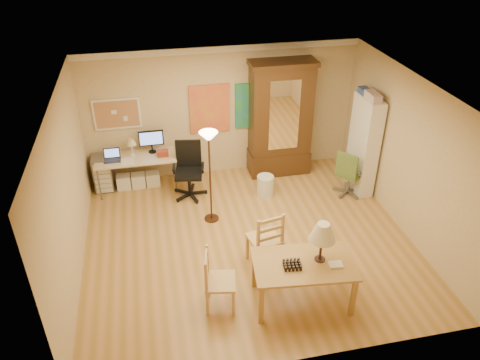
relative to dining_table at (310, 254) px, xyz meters
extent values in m
plane|color=olive|center=(-0.54, 1.50, -0.84)|extent=(5.50, 5.50, 0.00)
cube|color=white|center=(-0.54, 3.96, 1.80)|extent=(5.50, 0.08, 0.12)
cube|color=tan|center=(-2.59, 3.97, 0.66)|extent=(0.90, 0.04, 0.62)
cube|color=gold|center=(-0.79, 3.97, 0.61)|extent=(0.80, 0.04, 1.00)
cube|color=teal|center=(0.11, 3.97, 0.61)|extent=(0.75, 0.04, 0.95)
cube|color=olive|center=(-0.09, -0.01, -0.15)|extent=(1.50, 1.00, 0.04)
cube|color=olive|center=(-0.76, -0.30, -0.51)|extent=(0.07, 0.07, 0.67)
cube|color=olive|center=(0.51, -0.43, -0.51)|extent=(0.07, 0.07, 0.67)
cube|color=olive|center=(-0.69, 0.42, -0.51)|extent=(0.07, 0.07, 0.67)
cube|color=olive|center=(0.59, 0.28, -0.51)|extent=(0.07, 0.07, 0.67)
cylinder|color=black|center=(0.15, 0.02, -0.13)|extent=(0.15, 0.15, 0.02)
cylinder|color=black|center=(0.15, 0.02, 0.05)|extent=(0.04, 0.04, 0.38)
cone|color=beige|center=(0.15, 0.02, 0.36)|extent=(0.38, 0.38, 0.26)
cube|color=silver|center=(0.33, -0.14, -0.12)|extent=(0.20, 0.16, 0.03)
cube|color=black|center=(-0.27, -0.05, -0.10)|extent=(0.29, 0.23, 0.08)
cube|color=tan|center=(-0.42, 0.90, -0.36)|extent=(0.56, 0.54, 0.04)
cube|color=tan|center=(-0.26, 1.13, -0.61)|extent=(0.05, 0.05, 0.46)
cube|color=tan|center=(-0.66, 1.05, -0.61)|extent=(0.05, 0.05, 0.46)
cube|color=tan|center=(-0.18, 0.75, -0.61)|extent=(0.05, 0.05, 0.46)
cube|color=tan|center=(-0.58, 0.67, -0.61)|extent=(0.05, 0.05, 0.46)
cube|color=tan|center=(-0.18, 0.75, -0.09)|extent=(0.05, 0.05, 0.54)
cube|color=tan|center=(-0.58, 0.67, -0.09)|extent=(0.05, 0.05, 0.54)
cube|color=tan|center=(-0.38, 0.71, -0.04)|extent=(0.41, 0.12, 0.05)
cube|color=tan|center=(-1.26, 0.13, -0.39)|extent=(0.50, 0.51, 0.04)
cube|color=tan|center=(-1.11, -0.09, -0.63)|extent=(0.05, 0.05, 0.43)
cube|color=tan|center=(-1.04, 0.29, -0.63)|extent=(0.05, 0.05, 0.43)
cube|color=tan|center=(-1.47, -0.02, -0.63)|extent=(0.05, 0.05, 0.43)
cube|color=tan|center=(-1.40, 0.36, -0.63)|extent=(0.05, 0.05, 0.43)
cube|color=tan|center=(-1.47, -0.02, -0.14)|extent=(0.05, 0.05, 0.50)
cube|color=tan|center=(-1.40, 0.36, -0.14)|extent=(0.05, 0.05, 0.50)
cube|color=tan|center=(-1.43, 0.17, -0.09)|extent=(0.10, 0.38, 0.05)
cylinder|color=#3C2618|center=(-1.06, 2.25, -0.83)|extent=(0.26, 0.26, 0.03)
cylinder|color=#3C2618|center=(-1.06, 2.25, 0.01)|extent=(0.03, 0.03, 1.66)
cone|color=#FFE0A5|center=(-1.06, 2.25, 0.85)|extent=(0.32, 0.32, 0.13)
cube|color=#C0B08C|center=(-2.34, 3.62, -0.15)|extent=(1.56, 0.68, 0.03)
cylinder|color=slate|center=(-3.07, 3.33, -0.50)|extent=(0.04, 0.04, 0.68)
cylinder|color=slate|center=(-1.61, 3.33, -0.50)|extent=(0.04, 0.04, 0.68)
cylinder|color=slate|center=(-3.07, 3.91, -0.50)|extent=(0.04, 0.04, 0.68)
cylinder|color=slate|center=(-1.61, 3.91, -0.50)|extent=(0.04, 0.04, 0.68)
cube|color=black|center=(-2.78, 3.57, -0.13)|extent=(0.31, 0.21, 0.02)
cube|color=black|center=(-2.78, 3.73, -0.02)|extent=(0.31, 0.05, 0.20)
cube|color=black|center=(-2.00, 3.77, 0.18)|extent=(0.49, 0.04, 0.31)
cone|color=beige|center=(-2.39, 3.72, 0.16)|extent=(0.19, 0.19, 0.12)
cube|color=silver|center=(-2.48, 3.47, -0.13)|extent=(0.24, 0.31, 0.01)
cube|color=maroon|center=(-1.80, 3.57, -0.07)|extent=(0.21, 0.16, 0.12)
cube|color=white|center=(-2.63, 3.67, -0.70)|extent=(0.27, 0.23, 0.29)
cube|color=white|center=(-2.34, 3.67, -0.70)|extent=(0.27, 0.23, 0.29)
cube|color=silver|center=(-2.05, 3.67, -0.70)|extent=(0.27, 0.23, 0.29)
cylinder|color=black|center=(-1.36, 3.12, -0.58)|extent=(0.06, 0.06, 0.43)
cube|color=black|center=(-1.36, 3.12, -0.33)|extent=(0.59, 0.57, 0.07)
cube|color=black|center=(-1.32, 3.35, -0.01)|extent=(0.49, 0.14, 0.55)
cube|color=black|center=(-1.63, 3.16, -0.18)|extent=(0.10, 0.32, 0.03)
cube|color=black|center=(-1.08, 3.07, -0.18)|extent=(0.10, 0.32, 0.03)
cylinder|color=slate|center=(1.73, 2.57, -0.61)|extent=(0.06, 0.06, 0.37)
cube|color=#526E31|center=(1.73, 2.57, -0.40)|extent=(0.62, 0.62, 0.07)
cube|color=#526E31|center=(1.58, 2.44, -0.12)|extent=(0.31, 0.36, 0.48)
cube|color=slate|center=(1.89, 2.38, -0.27)|extent=(0.24, 0.21, 0.03)
cube|color=slate|center=(1.58, 2.75, -0.27)|extent=(0.24, 0.21, 0.03)
cube|color=slate|center=(-3.01, 3.74, -0.48)|extent=(0.36, 0.41, 0.72)
cube|color=silver|center=(-3.01, 3.53, -0.48)|extent=(0.31, 0.02, 0.62)
cube|color=#37230F|center=(0.62, 3.74, 0.32)|extent=(1.22, 0.56, 2.34)
cube|color=#37230F|center=(0.62, 3.74, -0.60)|extent=(1.27, 0.60, 0.47)
cube|color=white|center=(0.62, 3.46, 0.55)|extent=(0.61, 0.01, 1.45)
cube|color=#37230F|center=(0.62, 3.74, 1.53)|extent=(1.31, 0.62, 0.09)
cube|color=white|center=(2.01, 2.71, 0.13)|extent=(0.29, 0.78, 1.95)
cube|color=#993333|center=(1.97, 2.56, -0.38)|extent=(0.18, 0.39, 0.23)
cube|color=#334C99|center=(1.97, 2.90, 0.78)|extent=(0.18, 0.27, 0.20)
cylinder|color=silver|center=(0.11, 2.85, -0.63)|extent=(0.33, 0.33, 0.42)
camera|label=1|loc=(-1.98, -4.69, 4.25)|focal=35.00mm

